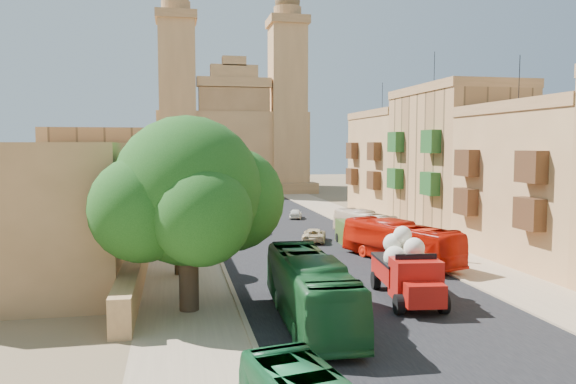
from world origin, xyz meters
name	(u,v)px	position (x,y,z in m)	size (l,w,h in m)	color
ground	(398,323)	(0.00, 0.00, 0.00)	(260.00, 260.00, 0.00)	brown
road_surface	(280,229)	(0.00, 30.00, 0.01)	(14.00, 140.00, 0.01)	black
sidewalk_east	(371,226)	(9.50, 30.00, 0.01)	(5.00, 140.00, 0.01)	tan
sidewalk_west	(182,232)	(-9.50, 30.00, 0.01)	(5.00, 140.00, 0.01)	tan
kerb_east	(348,226)	(7.00, 30.00, 0.06)	(0.25, 140.00, 0.12)	tan
kerb_west	(209,231)	(-7.00, 30.00, 0.06)	(0.25, 140.00, 0.12)	tan
townhouse_b	(552,182)	(15.95, 11.00, 5.66)	(9.00, 14.00, 14.90)	#AE7F4E
townhouse_c	(455,160)	(15.95, 25.00, 6.91)	(9.00, 14.00, 17.40)	tan
townhouse_d	(397,163)	(15.95, 39.00, 6.16)	(9.00, 14.00, 15.90)	#AE7F4E
west_wall	(144,241)	(-12.50, 20.00, 0.90)	(1.00, 40.00, 1.80)	#AE7F4E
west_building_low	(62,203)	(-18.00, 18.00, 4.20)	(10.00, 28.00, 8.40)	#9B6E43
west_building_mid	(106,173)	(-18.00, 44.00, 5.00)	(10.00, 22.00, 10.00)	tan
church	(231,138)	(0.00, 78.61, 9.52)	(28.00, 22.50, 36.30)	#AE7F4E
ficus_tree	(189,196)	(-9.41, 4.01, 5.75)	(9.73, 8.95, 9.73)	#3B2A1D
street_tree_a	(177,223)	(-10.00, 12.00, 3.36)	(3.26, 3.26, 5.02)	#3B2A1D
street_tree_b	(177,204)	(-10.00, 24.00, 3.29)	(3.20, 3.20, 4.92)	#3B2A1D
street_tree_c	(176,188)	(-10.00, 36.00, 3.72)	(3.61, 3.61, 5.55)	#3B2A1D
street_tree_d	(176,188)	(-10.00, 48.00, 2.82)	(2.75, 2.75, 4.23)	#3B2A1D
red_truck	(407,269)	(1.94, 3.54, 1.69)	(3.32, 6.84, 3.85)	#A9130D
olive_pickup	(354,234)	(4.35, 20.00, 0.94)	(2.27, 4.72, 1.92)	#3B531F
bus_green_north	(310,289)	(-4.00, 1.00, 1.56)	(2.62, 11.21, 3.12)	#1D592A
bus_red_east	(400,242)	(5.37, 12.75, 1.45)	(2.44, 10.41, 2.90)	red
bus_cream_east	(365,224)	(6.50, 23.38, 1.20)	(2.01, 8.61, 2.40)	beige
car_blue_a	(309,256)	(-1.00, 13.50, 0.57)	(1.35, 3.35, 1.14)	#435AA1
car_white_a	(253,227)	(-3.02, 27.34, 0.63)	(1.34, 3.85, 1.27)	white
car_cream	(314,235)	(1.54, 22.27, 0.57)	(1.89, 4.10, 1.14)	beige
car_dkblue	(235,209)	(-3.06, 43.58, 0.54)	(1.52, 3.74, 1.09)	#131949
car_white_b	(295,214)	(3.20, 37.56, 0.55)	(1.29, 3.21, 1.09)	silver
car_blue_b	(239,203)	(-1.86, 50.12, 0.63)	(1.33, 3.81, 1.26)	#3E8BC7
pedestrian_a	(455,250)	(9.28, 12.09, 0.89)	(0.65, 0.43, 1.78)	#2A292D
pedestrian_c	(402,240)	(7.50, 17.36, 0.75)	(0.87, 0.36, 1.49)	#333334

